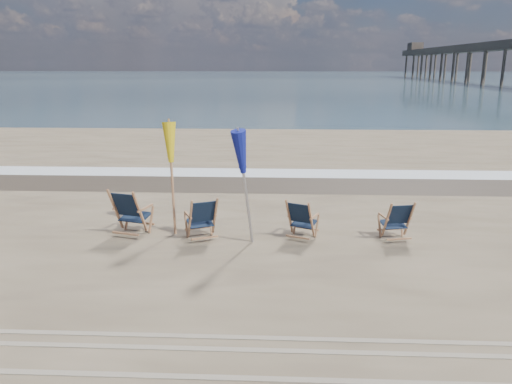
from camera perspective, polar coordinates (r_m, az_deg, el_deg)
ocean at (r=136.25m, az=2.55°, el=12.91°), size 400.00×400.00×0.00m
surf_foam at (r=16.89m, az=0.97°, el=2.21°), size 200.00×1.40×0.01m
wet_sand_strip at (r=15.43m, az=0.80°, el=1.02°), size 200.00×2.60×0.00m
tire_tracks at (r=6.49m, az=-2.20°, el=-18.97°), size 80.00×1.30×0.01m
beach_chair_0 at (r=10.72m, az=-13.11°, el=-2.45°), size 0.87×0.93×1.07m
beach_chair_1 at (r=10.44m, az=-4.69°, el=-2.92°), size 0.83×0.87×0.95m
beach_chair_2 at (r=10.32m, az=6.33°, el=-3.35°), size 0.78×0.81×0.88m
beach_chair_3 at (r=10.79m, az=17.15°, el=-3.13°), size 0.68×0.74×0.89m
umbrella_yellow at (r=10.69m, az=-9.70°, el=4.90°), size 0.30×0.30×2.39m
umbrella_blue at (r=9.72m, az=-1.17°, el=4.20°), size 0.30×0.30×2.39m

